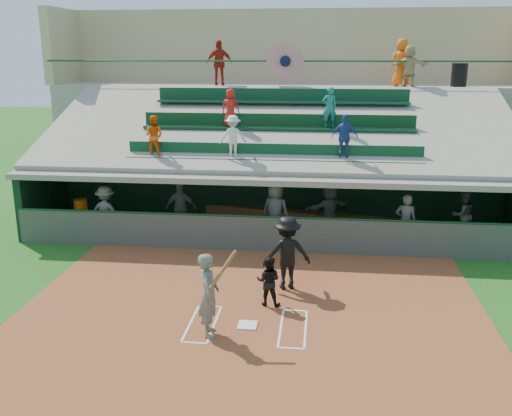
# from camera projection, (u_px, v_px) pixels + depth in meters

# --- Properties ---
(ground) EXTENTS (100.00, 100.00, 0.00)m
(ground) POSITION_uv_depth(u_px,v_px,m) (247.00, 327.00, 12.77)
(ground) COLOR #1A5116
(ground) RESTS_ON ground
(dirt_slab) EXTENTS (11.00, 9.00, 0.02)m
(dirt_slab) POSITION_uv_depth(u_px,v_px,m) (250.00, 316.00, 13.24)
(dirt_slab) COLOR brown
(dirt_slab) RESTS_ON ground
(home_plate) EXTENTS (0.43, 0.43, 0.03)m
(home_plate) POSITION_uv_depth(u_px,v_px,m) (247.00, 325.00, 12.76)
(home_plate) COLOR white
(home_plate) RESTS_ON dirt_slab
(batters_box_chalk) EXTENTS (2.65, 1.85, 0.01)m
(batters_box_chalk) POSITION_uv_depth(u_px,v_px,m) (247.00, 326.00, 12.76)
(batters_box_chalk) COLOR silver
(batters_box_chalk) RESTS_ON dirt_slab
(dugout_floor) EXTENTS (16.00, 3.50, 0.04)m
(dugout_floor) POSITION_uv_depth(u_px,v_px,m) (273.00, 234.00, 19.23)
(dugout_floor) COLOR gray
(dugout_floor) RESTS_ON ground
(concourse_slab) EXTENTS (20.00, 3.00, 4.60)m
(concourse_slab) POSITION_uv_depth(u_px,v_px,m) (286.00, 138.00, 25.10)
(concourse_slab) COLOR gray
(concourse_slab) RESTS_ON ground
(grandstand) EXTENTS (20.40, 10.40, 7.80)m
(grandstand) POSITION_uv_depth(u_px,v_px,m) (281.00, 150.00, 22.24)
(grandstand) COLOR #484D48
(grandstand) RESTS_ON ground
(batter_at_plate) EXTENTS (0.91, 0.79, 1.95)m
(batter_at_plate) POSITION_uv_depth(u_px,v_px,m) (209.00, 294.00, 12.13)
(batter_at_plate) COLOR #565854
(batter_at_plate) RESTS_ON dirt_slab
(catcher) EXTENTS (0.63, 0.51, 1.23)m
(catcher) POSITION_uv_depth(u_px,v_px,m) (268.00, 281.00, 13.67)
(catcher) COLOR black
(catcher) RESTS_ON dirt_slab
(home_umpire) EXTENTS (1.38, 1.00, 1.92)m
(home_umpire) POSITION_uv_depth(u_px,v_px,m) (287.00, 253.00, 14.59)
(home_umpire) COLOR black
(home_umpire) RESTS_ON dirt_slab
(dugout_bench) EXTENTS (15.98, 3.97, 0.49)m
(dugout_bench) POSITION_uv_depth(u_px,v_px,m) (268.00, 215.00, 20.50)
(dugout_bench) COLOR #966436
(dugout_bench) RESTS_ON dugout_floor
(white_table) EXTENTS (0.85, 0.70, 0.67)m
(white_table) POSITION_uv_depth(u_px,v_px,m) (82.00, 222.00, 19.36)
(white_table) COLOR white
(white_table) RESTS_ON dugout_floor
(water_cooler) EXTENTS (0.44, 0.44, 0.44)m
(water_cooler) POSITION_uv_depth(u_px,v_px,m) (81.00, 206.00, 19.29)
(water_cooler) COLOR orange
(water_cooler) RESTS_ON white_table
(dugout_player_a) EXTENTS (1.20, 0.80, 1.74)m
(dugout_player_a) POSITION_uv_depth(u_px,v_px,m) (106.00, 212.00, 18.55)
(dugout_player_a) COLOR #5D605B
(dugout_player_a) RESTS_ON dugout_floor
(dugout_player_b) EXTENTS (1.05, 0.51, 1.74)m
(dugout_player_b) POSITION_uv_depth(u_px,v_px,m) (181.00, 208.00, 19.05)
(dugout_player_b) COLOR #61645E
(dugout_player_b) RESTS_ON dugout_floor
(dugout_player_c) EXTENTS (1.09, 0.92, 1.91)m
(dugout_player_c) POSITION_uv_depth(u_px,v_px,m) (275.00, 211.00, 18.34)
(dugout_player_c) COLOR #5D5F59
(dugout_player_c) RESTS_ON dugout_floor
(dugout_player_d) EXTENTS (1.66, 1.32, 1.77)m
(dugout_player_d) POSITION_uv_depth(u_px,v_px,m) (329.00, 209.00, 18.84)
(dugout_player_d) COLOR #565854
(dugout_player_d) RESTS_ON dugout_floor
(dugout_player_e) EXTENTS (0.71, 0.55, 1.75)m
(dugout_player_e) POSITION_uv_depth(u_px,v_px,m) (405.00, 222.00, 17.47)
(dugout_player_e) COLOR #525450
(dugout_player_e) RESTS_ON dugout_floor
(dugout_player_f) EXTENTS (0.94, 0.84, 1.60)m
(dugout_player_f) POSITION_uv_depth(u_px,v_px,m) (463.00, 215.00, 18.51)
(dugout_player_f) COLOR #5A5C57
(dugout_player_f) RESTS_ON dugout_floor
(trash_bin) EXTENTS (0.61, 0.61, 0.92)m
(trash_bin) POSITION_uv_depth(u_px,v_px,m) (459.00, 75.00, 22.79)
(trash_bin) COLOR black
(trash_bin) RESTS_ON concourse_slab
(concourse_staff_a) EXTENTS (1.12, 0.57, 1.83)m
(concourse_staff_a) POSITION_uv_depth(u_px,v_px,m) (220.00, 63.00, 23.51)
(concourse_staff_a) COLOR #A11E12
(concourse_staff_a) RESTS_ON concourse_slab
(concourse_staff_b) EXTENTS (0.94, 0.63, 1.89)m
(concourse_staff_b) POSITION_uv_depth(u_px,v_px,m) (402.00, 62.00, 22.86)
(concourse_staff_b) COLOR #E85C0D
(concourse_staff_b) RESTS_ON concourse_slab
(concourse_staff_c) EXTENTS (1.57, 1.03, 1.62)m
(concourse_staff_c) POSITION_uv_depth(u_px,v_px,m) (409.00, 66.00, 22.39)
(concourse_staff_c) COLOR tan
(concourse_staff_c) RESTS_ON concourse_slab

